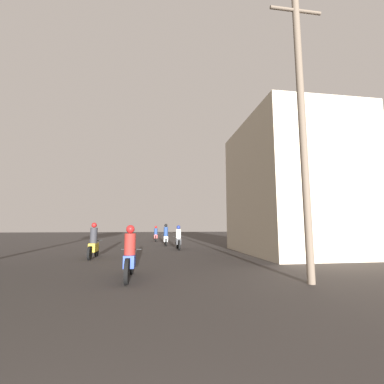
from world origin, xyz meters
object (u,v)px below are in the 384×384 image
motorcycle_white (166,237)px  motorcycle_blue (130,257)px  motorcycle_yellow (94,244)px  motorcycle_red (156,235)px  utility_pole_near (302,123)px  motorcycle_black (178,240)px  building_right_near (290,187)px

motorcycle_white → motorcycle_blue: bearing=-91.3°
motorcycle_yellow → motorcycle_red: motorcycle_yellow is taller
motorcycle_yellow → utility_pole_near: 10.01m
motorcycle_black → motorcycle_red: bearing=103.0°
motorcycle_black → building_right_near: 7.41m
motorcycle_blue → motorcycle_black: 9.07m
motorcycle_blue → building_right_near: size_ratio=0.29×
motorcycle_black → utility_pole_near: (2.53, -10.12, 3.74)m
motorcycle_white → building_right_near: building_right_near is taller
motorcycle_blue → motorcycle_red: (0.83, 17.41, -0.03)m
motorcycle_black → motorcycle_white: bearing=104.9°
motorcycle_white → utility_pole_near: 14.31m
motorcycle_blue → motorcycle_yellow: 5.41m
motorcycle_white → motorcycle_black: bearing=-72.9°
motorcycle_black → motorcycle_red: size_ratio=0.92×
motorcycle_blue → building_right_near: building_right_near is taller
motorcycle_yellow → building_right_near: size_ratio=0.27×
motorcycle_blue → utility_pole_near: (4.73, -1.32, 3.73)m
motorcycle_black → motorcycle_red: (-1.37, 8.61, -0.02)m
motorcycle_red → utility_pole_near: 19.50m
motorcycle_black → motorcycle_white: size_ratio=0.97×
motorcycle_yellow → motorcycle_black: 5.75m
motorcycle_black → building_right_near: bearing=-24.5°
motorcycle_red → motorcycle_yellow: bearing=-110.8°
motorcycle_blue → utility_pole_near: 6.17m
motorcycle_yellow → building_right_near: (10.27, 0.59, 2.96)m
motorcycle_white → motorcycle_red: motorcycle_white is taller
motorcycle_blue → motorcycle_red: motorcycle_blue is taller
motorcycle_red → building_right_near: size_ratio=0.28×
motorcycle_red → utility_pole_near: (3.90, -18.73, 3.76)m
motorcycle_white → motorcycle_red: (-0.72, 5.28, -0.06)m
motorcycle_black → motorcycle_white: (-0.65, 3.33, 0.04)m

